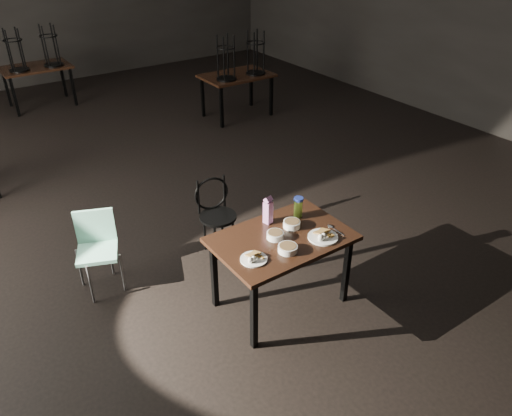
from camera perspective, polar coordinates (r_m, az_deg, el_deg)
room at (r=5.96m, az=-9.16°, el=22.01°), size 12.00×12.04×3.22m
main_table at (r=4.44m, az=2.95°, el=-4.16°), size 1.20×0.80×0.75m
plate_left at (r=4.10m, az=-0.27°, el=-5.74°), size 0.23×0.23×0.07m
plate_right at (r=4.40m, az=7.67°, el=-3.17°), size 0.27×0.27×0.09m
bowl_near at (r=4.36m, az=2.21°, el=-3.11°), size 0.15×0.15×0.06m
bowl_far at (r=4.51m, az=4.11°, el=-1.83°), size 0.16×0.16×0.06m
bowl_big at (r=4.20m, az=3.64°, el=-4.62°), size 0.17×0.17×0.06m
juice_carton at (r=4.52m, az=1.39°, el=-0.32°), size 0.08×0.08×0.27m
water_bottle at (r=4.65m, az=4.85°, el=0.15°), size 0.11×0.11×0.20m
spoon at (r=4.56m, az=8.64°, el=-2.16°), size 0.05×0.21×0.01m
bentwood_chair at (r=5.29m, az=-4.65°, el=-0.21°), size 0.41×0.40×0.83m
school_chair at (r=5.00m, az=-17.73°, el=-3.93°), size 0.48×0.48×0.80m
bg_table_right at (r=8.96m, az=-2.10°, el=14.95°), size 1.20×0.80×1.48m
bg_table_far at (r=10.29m, az=-23.88°, el=14.55°), size 1.20×0.80×1.48m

